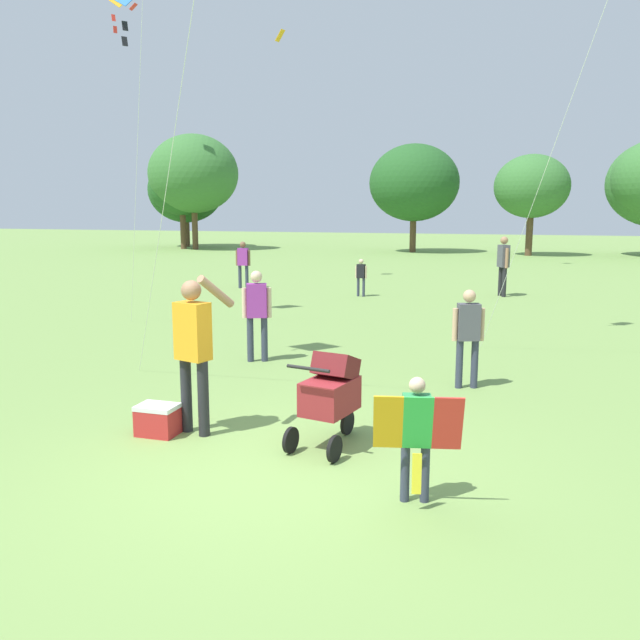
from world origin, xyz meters
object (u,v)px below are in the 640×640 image
(child_with_butterfly_kite, at_px, (416,428))
(person_red_shirt, at_px, (468,331))
(person_adult_flyer, at_px, (193,342))
(kite_orange_delta, at_px, (116,4))
(person_sitting_far, at_px, (503,261))
(cooler_box, at_px, (158,420))
(person_back_turned, at_px, (243,261))
(person_kid_running, at_px, (361,274))
(person_couple_left, at_px, (257,308))
(stroller, at_px, (331,391))

(child_with_butterfly_kite, height_order, person_red_shirt, person_red_shirt)
(child_with_butterfly_kite, distance_m, person_adult_flyer, 2.90)
(person_adult_flyer, height_order, kite_orange_delta, kite_orange_delta)
(person_sitting_far, height_order, cooler_box, person_sitting_far)
(person_back_turned, height_order, cooler_box, person_back_turned)
(person_sitting_far, relative_size, cooler_box, 3.85)
(person_red_shirt, bearing_deg, person_sitting_far, 89.14)
(cooler_box, bearing_deg, person_red_shirt, 43.71)
(kite_orange_delta, distance_m, person_back_turned, 8.76)
(person_adult_flyer, height_order, person_red_shirt, person_adult_flyer)
(child_with_butterfly_kite, distance_m, kite_orange_delta, 12.12)
(child_with_butterfly_kite, distance_m, person_sitting_far, 14.26)
(child_with_butterfly_kite, xyz_separation_m, cooler_box, (-3.06, 0.88, -0.50))
(kite_orange_delta, relative_size, person_kid_running, 6.86)
(person_kid_running, xyz_separation_m, cooler_box, (0.58, -12.12, -0.46))
(kite_orange_delta, relative_size, cooler_box, 16.61)
(person_adult_flyer, xyz_separation_m, person_red_shirt, (2.79, 2.86, -0.23))
(child_with_butterfly_kite, relative_size, person_sitting_far, 0.65)
(person_red_shirt, height_order, person_back_turned, person_back_turned)
(person_red_shirt, relative_size, person_couple_left, 0.93)
(person_adult_flyer, distance_m, person_couple_left, 3.58)
(person_red_shirt, bearing_deg, stroller, -113.46)
(person_couple_left, bearing_deg, child_with_butterfly_kite, -53.55)
(person_sitting_far, xyz_separation_m, cooler_box, (-3.33, -13.37, -0.84))
(person_kid_running, xyz_separation_m, person_back_turned, (-4.05, 0.80, 0.23))
(person_adult_flyer, distance_m, person_red_shirt, 4.00)
(person_red_shirt, relative_size, person_sitting_far, 0.82)
(person_couple_left, bearing_deg, kite_orange_delta, 146.93)
(person_back_turned, bearing_deg, person_sitting_far, 3.20)
(person_kid_running, relative_size, cooler_box, 2.42)
(child_with_butterfly_kite, height_order, cooler_box, child_with_butterfly_kite)
(person_back_turned, bearing_deg, person_red_shirt, -51.73)
(person_couple_left, bearing_deg, person_red_shirt, -10.50)
(person_couple_left, bearing_deg, cooler_box, -85.21)
(person_sitting_far, xyz_separation_m, person_couple_left, (-3.64, -9.69, -0.12))
(person_sitting_far, height_order, person_couple_left, person_sitting_far)
(person_adult_flyer, xyz_separation_m, person_couple_left, (-0.70, 3.50, -0.16))
(kite_orange_delta, height_order, person_couple_left, kite_orange_delta)
(person_couple_left, bearing_deg, person_kid_running, 91.84)
(person_adult_flyer, bearing_deg, person_kid_running, 94.63)
(person_adult_flyer, distance_m, kite_orange_delta, 9.74)
(person_kid_running, distance_m, cooler_box, 12.15)
(person_sitting_far, distance_m, person_kid_running, 4.12)
(person_sitting_far, bearing_deg, stroller, -95.93)
(kite_orange_delta, bearing_deg, person_couple_left, -33.07)
(child_with_butterfly_kite, relative_size, stroller, 1.00)
(person_adult_flyer, distance_m, person_back_turned, 13.70)
(stroller, distance_m, person_red_shirt, 3.04)
(stroller, distance_m, person_back_turned, 14.29)
(stroller, bearing_deg, person_couple_left, 123.59)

